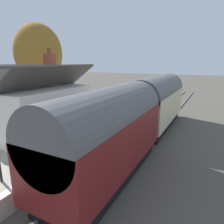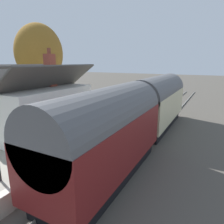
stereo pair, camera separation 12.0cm
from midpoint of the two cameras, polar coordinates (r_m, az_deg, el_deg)
The scene contains 17 objects.
ground_plane at distance 15.63m, azimuth 6.53°, elevation -6.45°, with size 160.00×160.00×0.00m, color #4C473F.
platform at distance 17.07m, azimuth -4.97°, elevation -3.19°, with size 32.00×5.32×0.82m, color #A39B8C.
platform_edge_coping at distance 15.80m, azimuth 2.62°, elevation -2.99°, with size 32.00×0.36×0.02m, color beige.
rail_near at distance 15.15m, azimuth 12.29°, elevation -7.09°, with size 52.00×0.08×0.14m, color gray.
rail_far at distance 15.55m, azimuth 7.15°, elevation -6.31°, with size 52.00×0.08×0.14m, color gray.
train at distance 13.43m, azimuth 8.19°, elevation -0.03°, with size 17.47×2.73×4.32m.
station_building at distance 13.82m, azimuth -18.86°, elevation 0.79°, with size 6.57×3.92×5.49m.
bench_by_lamp at distance 19.85m, azimuth 2.49°, elevation 1.93°, with size 1.41×0.48×0.88m.
bench_platform_end at distance 22.10m, azimuth 4.84°, elevation 3.13°, with size 1.40×0.44×0.88m.
bench_near_building at distance 24.02m, azimuth 7.56°, elevation 3.94°, with size 1.41×0.47×0.88m.
planter_edge_far at distance 18.91m, azimuth -2.49°, elevation 0.71°, with size 0.76×0.32×0.58m.
planter_under_sign at distance 11.65m, azimuth -10.89°, elevation -7.61°, with size 0.54×0.54×0.72m.
planter_by_door at distance 23.97m, azimuth 8.66°, elevation 3.49°, with size 0.86×0.32×0.66m.
planter_edge_near at distance 22.93m, azimuth 0.40°, elevation 3.37°, with size 0.43×0.43×0.73m.
planter_bench_right at distance 21.55m, azimuth -0.62°, elevation 2.54°, with size 0.38×0.38×0.71m.
station_sign_board at distance 17.59m, azimuth 2.73°, elevation 2.72°, with size 0.96×0.06×1.57m.
tree_behind_building at distance 20.98m, azimuth -19.68°, elevation 15.38°, with size 4.67×4.06×8.93m.
Camera 2 is at (-13.68, -5.25, 5.44)m, focal length 32.34 mm.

